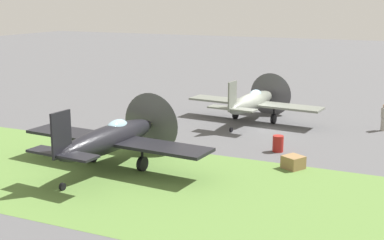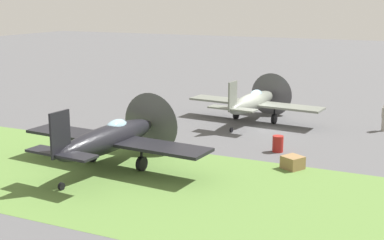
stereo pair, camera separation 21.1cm
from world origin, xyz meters
The scene contains 7 objects.
ground_plane centered at (0.00, 0.00, 0.00)m, with size 160.00×160.00×0.00m, color #515154.
grass_verge centered at (0.00, -12.89, 0.00)m, with size 120.00×11.00×0.01m, color #567A38.
airplane_lead centered at (-0.79, 0.92, 1.41)m, with size 9.49×7.51×3.37m.
airplane_wingman centered at (-3.85, -11.67, 1.54)m, with size 10.36×8.20×3.69m.
ground_crew_chief centered at (7.55, 2.14, 0.91)m, with size 0.38×0.63×1.73m.
fuel_drum centered at (2.79, -5.34, 0.45)m, with size 0.60×0.60×0.90m, color maroon.
supply_crate centered at (4.31, -7.94, 0.32)m, with size 0.90×0.90×0.64m, color olive.
Camera 2 is at (10.54, -32.90, 8.23)m, focal length 49.92 mm.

